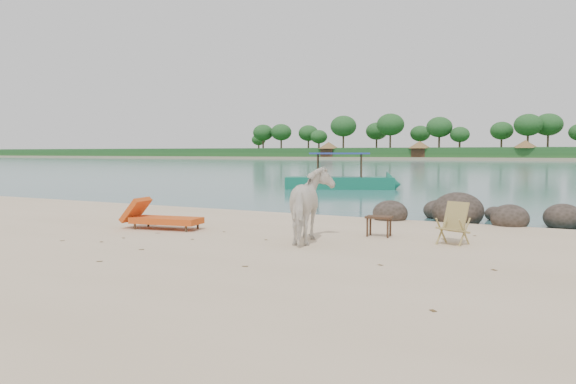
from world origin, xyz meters
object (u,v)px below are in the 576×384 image
Objects in this scene: cow at (312,206)px; boat_near at (340,159)px; boulders at (477,215)px; deck_chair at (453,225)px; lounge_chair at (166,217)px; side_table at (379,228)px.

boat_near is (-6.77, 17.14, 0.78)m from cow.
deck_chair is (0.26, -4.23, 0.23)m from boulders.
lounge_chair is (-6.38, -5.25, 0.13)m from boulders.
lounge_chair is at bearing -103.77° from boat_near.
lounge_chair is at bearing -150.23° from deck_chair.
boulders is 7.34× the size of deck_chair.
boat_near reaches higher than side_table.
cow is at bearing -11.49° from lounge_chair.
cow reaches higher than lounge_chair.
deck_chair is 0.13× the size of boat_near.
boat_near is at bearing 88.80° from lounge_chair.
boulders is 4.19m from side_table.
cow is 3.30× the size of side_table.
deck_chair is (1.67, -0.29, 0.20)m from side_table.
side_table is (-1.41, -3.95, 0.03)m from boulders.
lounge_chair is 0.33× the size of boat_near.
boulders is 4.25m from deck_chair.
lounge_chair reaches higher than side_table.
deck_chair is at bearing -177.80° from cow.
boat_near is (-7.75, 15.76, 1.34)m from side_table.
side_table is at bearing -145.55° from cow.
boat_near is at bearing 127.78° from boulders.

